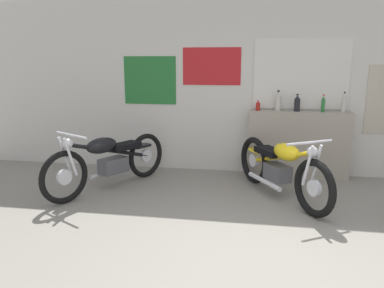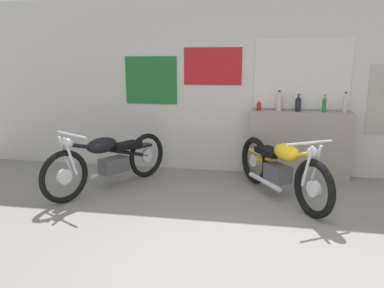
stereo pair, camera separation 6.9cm
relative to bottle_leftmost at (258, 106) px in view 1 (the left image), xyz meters
The scene contains 10 objects.
ground_plane 3.10m from the bottle_leftmost, 88.77° to the right, with size 24.00×24.00×0.00m, color gray.
wall_back 0.35m from the bottle_leftmost, 64.59° to the left, with size 10.00×0.07×2.80m.
sill_counter 0.87m from the bottle_leftmost, ahead, with size 1.54×0.28×1.05m.
bottle_leftmost is the anchor object (origin of this frame).
bottle_left_center 0.32m from the bottle_leftmost, ahead, with size 0.09×0.09×0.32m.
bottle_center 0.59m from the bottle_leftmost, ahead, with size 0.09×0.09×0.27m.
bottle_right_center 0.97m from the bottle_leftmost, ahead, with size 0.06×0.06×0.27m.
bottle_rightmost 1.27m from the bottle_leftmost, ahead, with size 0.06×0.06×0.31m.
motorcycle_yellow 1.26m from the bottle_leftmost, 72.57° to the right, with size 1.13×1.81×0.89m.
motorcycle_black 2.42m from the bottle_leftmost, 153.60° to the right, with size 1.14×1.91×0.89m.
Camera 1 is at (-0.14, -3.04, 1.81)m, focal length 35.00 mm.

